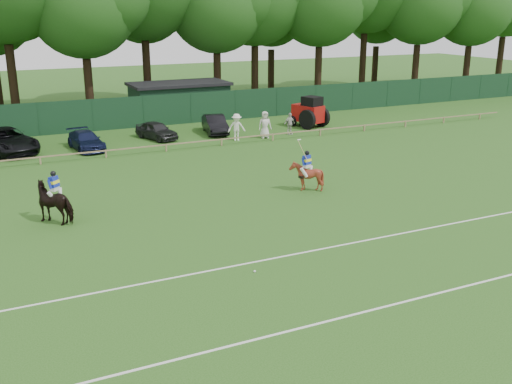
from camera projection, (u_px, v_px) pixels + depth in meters
ground at (277, 247)px, 24.06m from camera, size 160.00×160.00×0.00m
horse_dark at (56, 202)px, 26.66m from camera, size 2.19×2.24×1.82m
horse_chestnut at (306, 176)px, 31.24m from camera, size 1.64×1.74×1.57m
suv_black at (6, 141)px, 39.41m from camera, size 4.37×6.37×1.62m
sedan_navy at (86, 141)px, 40.36m from camera, size 2.17×4.38×1.22m
hatch_grey at (156, 130)px, 43.55m from camera, size 2.66×4.06×1.28m
estate_black at (215, 124)px, 45.57m from camera, size 2.25×4.39×1.38m
spectator_left at (237, 127)px, 42.99m from camera, size 1.40×1.03×1.94m
spectator_mid at (290, 124)px, 45.12m from camera, size 1.01×0.55×1.64m
spectator_right at (265, 125)px, 43.81m from camera, size 1.05×0.78×1.98m
rider_dark at (54, 185)px, 26.42m from camera, size 0.78×0.74×1.41m
rider_chestnut at (307, 163)px, 31.01m from camera, size 0.98×0.53×2.05m
polo_ball at (255, 271)px, 21.71m from camera, size 0.09×0.09×0.09m
pitch_lines at (323, 281)px, 21.04m from camera, size 60.00×5.10×0.01m
pitch_rail at (151, 146)px, 39.45m from camera, size 62.10×0.10×0.50m
perimeter_fence at (119, 113)px, 46.98m from camera, size 92.08×0.08×2.50m
utility_shed at (179, 100)px, 51.95m from camera, size 8.40×4.40×3.04m
tree_row at (121, 112)px, 55.07m from camera, size 96.00×12.00×21.00m
tractor at (309, 112)px, 47.89m from camera, size 2.75×3.38×2.46m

